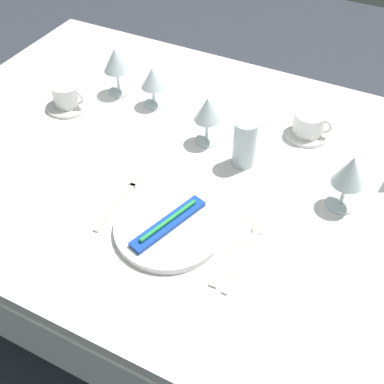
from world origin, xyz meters
name	(u,v)px	position (x,y,z in m)	size (l,w,h in m)	color
ground_plane	(213,320)	(0.00, 0.00, 0.00)	(6.00, 6.00, 0.00)	#383D47
dining_table	(220,195)	(0.00, 0.00, 0.66)	(1.80, 1.11, 0.74)	white
dinner_plate	(169,228)	(-0.03, -0.24, 0.75)	(0.25, 0.25, 0.02)	white
toothbrush_package	(168,223)	(-0.03, -0.24, 0.77)	(0.10, 0.21, 0.02)	blue
fork_outer	(121,200)	(-0.18, -0.20, 0.74)	(0.02, 0.21, 0.00)	beige
dinner_knife	(232,250)	(0.13, -0.22, 0.74)	(0.02, 0.23, 0.00)	beige
spoon_soup	(248,247)	(0.16, -0.20, 0.74)	(0.03, 0.22, 0.01)	beige
saucer_left	(307,133)	(0.15, 0.26, 0.74)	(0.13, 0.13, 0.01)	white
coffee_cup_left	(309,123)	(0.15, 0.26, 0.78)	(0.11, 0.09, 0.06)	white
saucer_right	(69,105)	(-0.54, 0.06, 0.74)	(0.14, 0.14, 0.01)	white
coffee_cup_right	(67,95)	(-0.54, 0.06, 0.78)	(0.11, 0.08, 0.06)	white
wine_glass_centre	(207,111)	(-0.09, 0.10, 0.84)	(0.07, 0.07, 0.14)	silver
wine_glass_left	(350,173)	(0.31, 0.03, 0.85)	(0.08, 0.08, 0.15)	silver
wine_glass_right	(153,80)	(-0.31, 0.19, 0.83)	(0.07, 0.07, 0.13)	silver
wine_glass_far	(116,62)	(-0.44, 0.20, 0.85)	(0.08, 0.08, 0.15)	silver
drink_tumbler	(245,143)	(0.04, 0.06, 0.81)	(0.06, 0.06, 0.13)	silver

